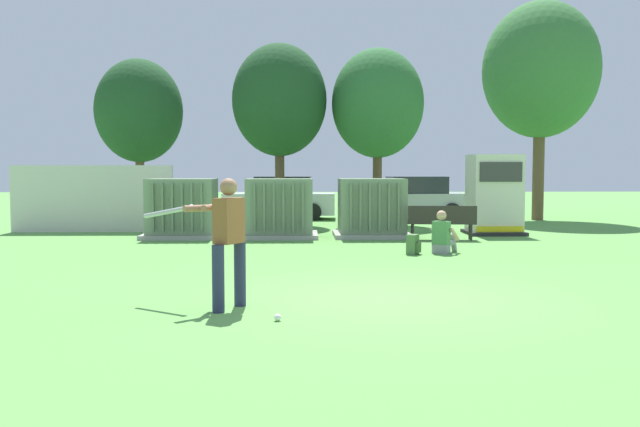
{
  "coord_description": "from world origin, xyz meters",
  "views": [
    {
      "loc": [
        -1.29,
        -9.4,
        1.84
      ],
      "look_at": [
        -0.89,
        3.5,
        1.0
      ],
      "focal_mm": 37.04,
      "sensor_mm": 36.0,
      "label": 1
    }
  ],
  "objects_px": {
    "transformer_mid_west": "(280,209)",
    "park_bench": "(442,220)",
    "transformer_west": "(182,209)",
    "batter": "(225,236)",
    "transformer_mid_east": "(372,209)",
    "parked_car_left_of_center": "(281,199)",
    "sports_ball": "(278,317)",
    "generator_enclosure": "(494,195)",
    "parked_car_right_of_center": "(414,199)",
    "backpack": "(413,245)",
    "seated_spectator": "(443,236)",
    "parked_car_leftmost": "(132,199)"
  },
  "relations": [
    {
      "from": "transformer_west",
      "to": "transformer_mid_east",
      "type": "height_order",
      "value": "same"
    },
    {
      "from": "transformer_mid_east",
      "to": "parked_car_leftmost",
      "type": "relative_size",
      "value": 0.48
    },
    {
      "from": "parked_car_leftmost",
      "to": "batter",
      "type": "bearing_deg",
      "value": -72.06
    },
    {
      "from": "transformer_mid_east",
      "to": "sports_ball",
      "type": "bearing_deg",
      "value": -102.46
    },
    {
      "from": "parked_car_left_of_center",
      "to": "transformer_mid_west",
      "type": "bearing_deg",
      "value": -88.64
    },
    {
      "from": "transformer_mid_west",
      "to": "generator_enclosure",
      "type": "height_order",
      "value": "generator_enclosure"
    },
    {
      "from": "park_bench",
      "to": "parked_car_right_of_center",
      "type": "height_order",
      "value": "parked_car_right_of_center"
    },
    {
      "from": "batter",
      "to": "parked_car_left_of_center",
      "type": "height_order",
      "value": "batter"
    },
    {
      "from": "generator_enclosure",
      "to": "park_bench",
      "type": "bearing_deg",
      "value": -139.76
    },
    {
      "from": "parked_car_left_of_center",
      "to": "transformer_west",
      "type": "bearing_deg",
      "value": -109.73
    },
    {
      "from": "parked_car_left_of_center",
      "to": "parked_car_right_of_center",
      "type": "relative_size",
      "value": 1.0
    },
    {
      "from": "transformer_mid_west",
      "to": "parked_car_left_of_center",
      "type": "relative_size",
      "value": 0.49
    },
    {
      "from": "parked_car_leftmost",
      "to": "transformer_west",
      "type": "bearing_deg",
      "value": -66.57
    },
    {
      "from": "backpack",
      "to": "parked_car_right_of_center",
      "type": "bearing_deg",
      "value": 80.16
    },
    {
      "from": "transformer_mid_west",
      "to": "seated_spectator",
      "type": "xyz_separation_m",
      "value": [
        3.76,
        -3.6,
        -0.41
      ]
    },
    {
      "from": "transformer_mid_west",
      "to": "seated_spectator",
      "type": "bearing_deg",
      "value": -43.78
    },
    {
      "from": "transformer_mid_east",
      "to": "park_bench",
      "type": "bearing_deg",
      "value": -27.76
    },
    {
      "from": "parked_car_left_of_center",
      "to": "sports_ball",
      "type": "bearing_deg",
      "value": -88.5
    },
    {
      "from": "transformer_west",
      "to": "transformer_mid_west",
      "type": "height_order",
      "value": "same"
    },
    {
      "from": "seated_spectator",
      "to": "transformer_mid_west",
      "type": "bearing_deg",
      "value": 136.22
    },
    {
      "from": "transformer_mid_east",
      "to": "parked_car_left_of_center",
      "type": "height_order",
      "value": "same"
    },
    {
      "from": "park_bench",
      "to": "backpack",
      "type": "xyz_separation_m",
      "value": [
        -1.27,
        -2.97,
        -0.32
      ]
    },
    {
      "from": "generator_enclosure",
      "to": "parked_car_left_of_center",
      "type": "distance_m",
      "value": 8.97
    },
    {
      "from": "sports_ball",
      "to": "parked_car_left_of_center",
      "type": "distance_m",
      "value": 17.25
    },
    {
      "from": "batter",
      "to": "parked_car_right_of_center",
      "type": "bearing_deg",
      "value": 71.91
    },
    {
      "from": "seated_spectator",
      "to": "transformer_west",
      "type": "bearing_deg",
      "value": 150.47
    },
    {
      "from": "generator_enclosure",
      "to": "parked_car_leftmost",
      "type": "bearing_deg",
      "value": 150.57
    },
    {
      "from": "transformer_mid_west",
      "to": "park_bench",
      "type": "bearing_deg",
      "value": -11.21
    },
    {
      "from": "transformer_west",
      "to": "sports_ball",
      "type": "relative_size",
      "value": 23.33
    },
    {
      "from": "park_bench",
      "to": "batter",
      "type": "bearing_deg",
      "value": -118.98
    },
    {
      "from": "sports_ball",
      "to": "generator_enclosure",
      "type": "bearing_deg",
      "value": 61.61
    },
    {
      "from": "transformer_west",
      "to": "parked_car_left_of_center",
      "type": "bearing_deg",
      "value": 70.27
    },
    {
      "from": "transformer_mid_east",
      "to": "sports_ball",
      "type": "xyz_separation_m",
      "value": [
        -2.27,
        -10.28,
        -0.74
      ]
    },
    {
      "from": "park_bench",
      "to": "batter",
      "type": "xyz_separation_m",
      "value": [
        -4.75,
        -8.58,
        0.44
      ]
    },
    {
      "from": "transformer_mid_west",
      "to": "generator_enclosure",
      "type": "relative_size",
      "value": 0.91
    },
    {
      "from": "generator_enclosure",
      "to": "backpack",
      "type": "height_order",
      "value": "generator_enclosure"
    },
    {
      "from": "parked_car_leftmost",
      "to": "parked_car_left_of_center",
      "type": "distance_m",
      "value": 5.78
    },
    {
      "from": "backpack",
      "to": "transformer_mid_west",
      "type": "bearing_deg",
      "value": 128.63
    },
    {
      "from": "backpack",
      "to": "seated_spectator",
      "type": "bearing_deg",
      "value": 17.15
    },
    {
      "from": "seated_spectator",
      "to": "backpack",
      "type": "xyz_separation_m",
      "value": [
        -0.71,
        -0.22,
        -0.16
      ]
    },
    {
      "from": "transformer_west",
      "to": "backpack",
      "type": "relative_size",
      "value": 4.77
    },
    {
      "from": "park_bench",
      "to": "batter",
      "type": "distance_m",
      "value": 9.82
    },
    {
      "from": "transformer_west",
      "to": "transformer_mid_west",
      "type": "xyz_separation_m",
      "value": [
        2.67,
        -0.04,
        0.0
      ]
    },
    {
      "from": "transformer_west",
      "to": "transformer_mid_east",
      "type": "relative_size",
      "value": 1.0
    },
    {
      "from": "backpack",
      "to": "generator_enclosure",
      "type": "bearing_deg",
      "value": 55.41
    },
    {
      "from": "transformer_west",
      "to": "park_bench",
      "type": "relative_size",
      "value": 1.15
    },
    {
      "from": "park_bench",
      "to": "transformer_west",
      "type": "bearing_deg",
      "value": 172.69
    },
    {
      "from": "transformer_mid_west",
      "to": "seated_spectator",
      "type": "relative_size",
      "value": 2.18
    },
    {
      "from": "transformer_west",
      "to": "batter",
      "type": "bearing_deg",
      "value": -76.66
    },
    {
      "from": "transformer_mid_east",
      "to": "seated_spectator",
      "type": "xyz_separation_m",
      "value": [
        1.21,
        -3.68,
        -0.41
      ]
    }
  ]
}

